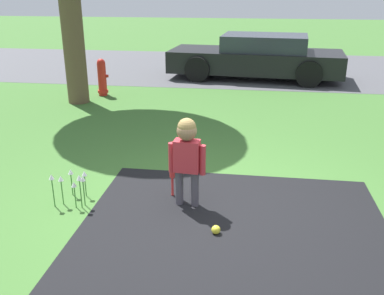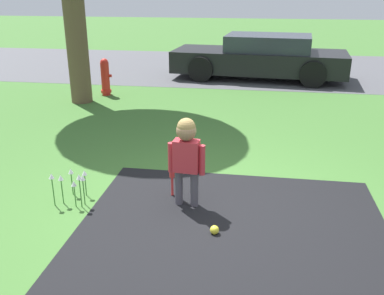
{
  "view_description": "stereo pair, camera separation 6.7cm",
  "coord_description": "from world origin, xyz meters",
  "px_view_note": "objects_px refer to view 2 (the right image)",
  "views": [
    {
      "loc": [
        0.38,
        -4.27,
        2.39
      ],
      "look_at": [
        -0.3,
        0.48,
        0.56
      ],
      "focal_mm": 40.0,
      "sensor_mm": 36.0,
      "label": 1
    },
    {
      "loc": [
        0.44,
        -4.26,
        2.39
      ],
      "look_at": [
        -0.3,
        0.48,
        0.56
      ],
      "focal_mm": 40.0,
      "sensor_mm": 36.0,
      "label": 2
    }
  ],
  "objects_px": {
    "sports_ball": "(215,230)",
    "fire_hydrant": "(105,77)",
    "baseball_bat": "(172,167)",
    "parked_car": "(261,57)",
    "child": "(186,150)"
  },
  "relations": [
    {
      "from": "child",
      "to": "fire_hydrant",
      "type": "height_order",
      "value": "child"
    },
    {
      "from": "baseball_bat",
      "to": "sports_ball",
      "type": "bearing_deg",
      "value": -52.37
    },
    {
      "from": "sports_ball",
      "to": "parked_car",
      "type": "distance_m",
      "value": 8.01
    },
    {
      "from": "parked_car",
      "to": "fire_hydrant",
      "type": "bearing_deg",
      "value": 40.27
    },
    {
      "from": "sports_ball",
      "to": "parked_car",
      "type": "height_order",
      "value": "parked_car"
    },
    {
      "from": "baseball_bat",
      "to": "parked_car",
      "type": "distance_m",
      "value": 7.28
    },
    {
      "from": "sports_ball",
      "to": "parked_car",
      "type": "xyz_separation_m",
      "value": [
        0.39,
        7.98,
        0.52
      ]
    },
    {
      "from": "child",
      "to": "sports_ball",
      "type": "bearing_deg",
      "value": -51.24
    },
    {
      "from": "baseball_bat",
      "to": "parked_car",
      "type": "xyz_separation_m",
      "value": [
        0.99,
        7.21,
        0.19
      ]
    },
    {
      "from": "fire_hydrant",
      "to": "sports_ball",
      "type": "bearing_deg",
      "value": -60.57
    },
    {
      "from": "parked_car",
      "to": "child",
      "type": "bearing_deg",
      "value": 89.11
    },
    {
      "from": "sports_ball",
      "to": "fire_hydrant",
      "type": "xyz_separation_m",
      "value": [
        -3.11,
        5.51,
        0.36
      ]
    },
    {
      "from": "child",
      "to": "parked_car",
      "type": "relative_size",
      "value": 0.22
    },
    {
      "from": "baseball_bat",
      "to": "child",
      "type": "bearing_deg",
      "value": -43.57
    },
    {
      "from": "baseball_bat",
      "to": "fire_hydrant",
      "type": "distance_m",
      "value": 5.37
    }
  ]
}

